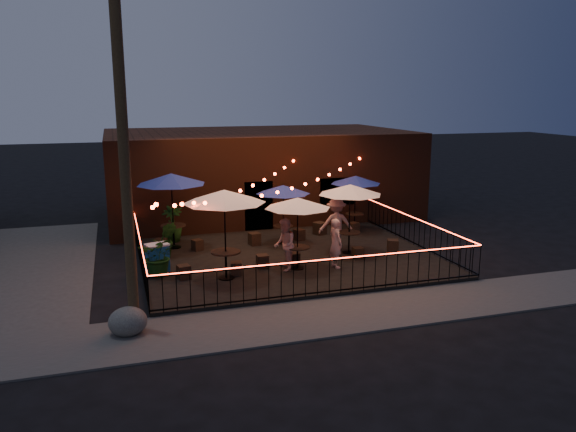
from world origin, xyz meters
name	(u,v)px	position (x,y,z in m)	size (l,w,h in m)	color
ground	(306,277)	(0.00, 0.00, 0.00)	(110.00, 110.00, 0.00)	black
patio	(288,258)	(0.00, 2.00, 0.07)	(10.00, 8.00, 0.15)	black
sidewalk	(346,314)	(0.00, -3.25, 0.03)	(18.00, 2.50, 0.05)	#413F3C
brick_building	(258,173)	(1.00, 9.99, 2.00)	(14.00, 8.00, 4.00)	#381B0F
utility_pole	(125,170)	(-5.40, -2.60, 4.00)	(0.26, 0.26, 8.00)	#3B2A18
fence_front	(329,277)	(0.00, -2.00, 0.66)	(10.00, 0.04, 1.04)	black
fence_left	(141,254)	(-5.00, 2.00, 0.66)	(0.04, 8.00, 1.04)	black
fence_right	(414,232)	(5.00, 2.00, 0.66)	(0.04, 8.00, 1.04)	black
festoon_lights	(261,193)	(-1.01, 1.70, 2.52)	(10.02, 8.72, 1.32)	red
cafe_table_0	(224,198)	(-2.54, 0.23, 2.69)	(2.90, 2.90, 2.78)	black
cafe_table_1	(171,180)	(-3.70, 4.29, 2.68)	(2.93, 2.93, 2.78)	black
cafe_table_2	(298,204)	(-0.12, 0.52, 2.30)	(2.37, 2.37, 2.36)	black
cafe_table_3	(283,190)	(0.35, 3.68, 2.20)	(2.45, 2.45, 2.25)	black
cafe_table_4	(350,191)	(2.21, 1.71, 2.42)	(2.48, 2.48, 2.49)	black
cafe_table_5	(356,181)	(3.80, 4.80, 2.24)	(2.42, 2.42, 2.29)	black
bistro_chair_0	(184,272)	(-3.80, 0.57, 0.37)	(0.36, 0.36, 0.43)	black
bistro_chair_1	(236,268)	(-2.16, 0.51, 0.35)	(0.34, 0.34, 0.41)	black
bistro_chair_2	(161,245)	(-4.22, 3.86, 0.39)	(0.40, 0.40, 0.48)	black
bistro_chair_3	(197,245)	(-2.92, 3.68, 0.35)	(0.34, 0.34, 0.40)	black
bistro_chair_4	(262,261)	(-1.19, 0.94, 0.37)	(0.37, 0.37, 0.43)	black
bistro_chair_5	(293,259)	(-0.12, 0.97, 0.35)	(0.34, 0.34, 0.40)	black
bistro_chair_6	(255,239)	(-0.75, 3.78, 0.38)	(0.39, 0.39, 0.46)	black
bistro_chair_7	(299,235)	(1.07, 3.94, 0.36)	(0.36, 0.36, 0.43)	black
bistro_chair_8	(358,253)	(2.22, 0.94, 0.35)	(0.34, 0.34, 0.40)	black
bistro_chair_9	(393,246)	(3.77, 1.36, 0.37)	(0.38, 0.38, 0.45)	black
bistro_chair_10	(320,228)	(2.17, 4.58, 0.40)	(0.42, 0.42, 0.49)	black
bistro_chair_11	(353,228)	(3.59, 4.42, 0.36)	(0.36, 0.36, 0.42)	black
patron_a	(336,243)	(1.12, 0.30, 0.97)	(0.60, 0.39, 1.63)	#D6AF8F
patron_b	(285,245)	(-0.57, 0.50, 1.00)	(0.82, 0.64, 1.69)	beige
patron_c	(336,224)	(1.93, 2.26, 1.11)	(1.24, 0.72, 1.93)	tan
potted_shrub_a	(159,256)	(-4.48, 1.13, 0.79)	(1.16, 1.00, 1.28)	#1F3F12
potted_shrub_b	(166,240)	(-4.07, 3.06, 0.79)	(0.70, 0.57, 1.28)	#143912
potted_shrub_c	(172,224)	(-3.64, 5.22, 0.85)	(0.78, 0.78, 1.40)	#10380C
cooler	(158,258)	(-4.50, 1.54, 0.62)	(0.81, 0.67, 0.92)	#1453A8
boulder	(128,322)	(-5.56, -2.86, 0.36)	(0.92, 0.78, 0.71)	#464541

